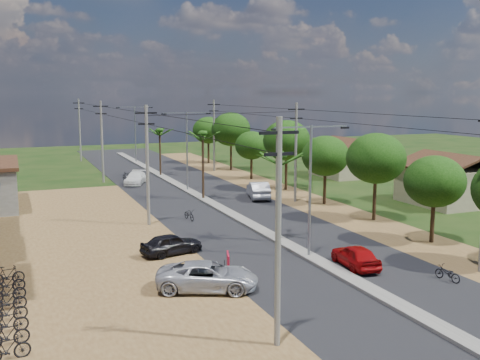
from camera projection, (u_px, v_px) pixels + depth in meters
The scene contains 36 objects.
ground at pixel (309, 258), 33.88m from camera, with size 160.00×160.00×0.00m, color black.
road at pixel (222, 210), 47.59m from camera, with size 12.00×110.00×0.04m, color black.
median at pixel (210, 203), 50.32m from camera, with size 1.00×90.00×0.18m, color #605E56.
dirt_lot_west at pixel (39, 250), 35.58m from camera, with size 18.00×46.00×0.04m, color brown.
dirt_shoulder_east at pixel (310, 203), 50.77m from camera, with size 5.00×90.00×0.03m, color brown.
house_east_near at pixel (451, 177), 50.13m from camera, with size 7.60×7.50×4.60m.
house_east_far at pixel (349, 156), 66.97m from camera, with size 7.60×7.50×4.60m.
tree_east_b at pixel (435, 182), 36.72m from camera, with size 4.00×4.00×5.83m.
tree_east_c at pixel (376, 158), 43.15m from camera, with size 4.60×4.60×6.83m.
tree_east_d at pixel (325, 156), 49.52m from camera, with size 4.20×4.20×6.13m.
tree_east_e at pixel (286, 140), 56.80m from camera, with size 4.80×4.80×7.14m.
tree_east_f at pixel (252, 145), 64.15m from camera, with size 3.80×3.80×5.52m.
tree_east_g at pixel (231, 129), 71.49m from camera, with size 5.00×5.00×7.38m.
tree_east_h at pixel (208, 130), 78.78m from camera, with size 4.40×4.40×6.52m.
palm_median_near at pixel (280, 160), 36.68m from camera, with size 2.00×2.00×6.15m.
palm_median_mid at pixel (203, 137), 51.26m from camera, with size 2.00×2.00×6.55m.
palm_median_far at pixel (160, 132), 65.99m from camera, with size 2.00×2.00×5.85m.
streetlight_near at pixel (310, 180), 33.14m from camera, with size 5.10×0.18×8.00m.
streetlight_mid at pixel (187, 144), 56.00m from camera, with size 5.10×0.18×8.00m.
streetlight_far at pixel (135, 129), 78.87m from camera, with size 5.10×0.18×8.00m.
utility_pole_w_a at pixel (278, 228), 21.38m from camera, with size 1.60×0.24×9.00m.
utility_pole_w_b at pixel (147, 162), 41.50m from camera, with size 1.60×0.24×9.00m.
utility_pole_w_c at pixel (102, 140), 61.62m from camera, with size 1.60×0.24×9.00m.
utility_pole_w_d at pixel (80, 128), 80.83m from camera, with size 1.60×0.24×9.00m.
utility_pole_e_b at pixel (296, 150), 50.58m from camera, with size 1.60×0.24×9.00m.
utility_pole_e_c at pixel (214, 134), 70.70m from camera, with size 1.60×0.24×9.00m.
car_red_near at pixel (355, 257), 31.85m from camera, with size 1.55×3.85×1.31m, color #900708.
car_silver_mid at pixel (258, 190), 52.70m from camera, with size 1.67×4.79×1.58m, color #A6A8AF.
car_white_far at pixel (135, 178), 60.83m from camera, with size 1.84×4.53×1.32m, color silver.
car_parked_silver at pixel (207, 277), 28.17m from camera, with size 2.35×5.10×1.42m, color #A6A8AF.
car_parked_dark at pixel (171, 245), 34.41m from camera, with size 1.54×3.82×1.30m, color black.
moto_rider_east at pixel (447, 274), 29.57m from camera, with size 0.54×1.54×0.81m, color black.
moto_rider_west_a at pixel (189, 215), 43.71m from camera, with size 0.58×1.66×0.87m, color black.
moto_rider_west_b at pixel (126, 177), 62.98m from camera, with size 0.49×1.72×1.03m, color black.
roadside_sign at pixel (228, 263), 31.06m from camera, with size 0.48×1.25×1.07m.
parked_scooter_row at pixel (8, 306), 24.91m from camera, with size 1.72×9.81×1.00m.
Camera 1 is at (-16.23, -28.74, 9.87)m, focal length 42.00 mm.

